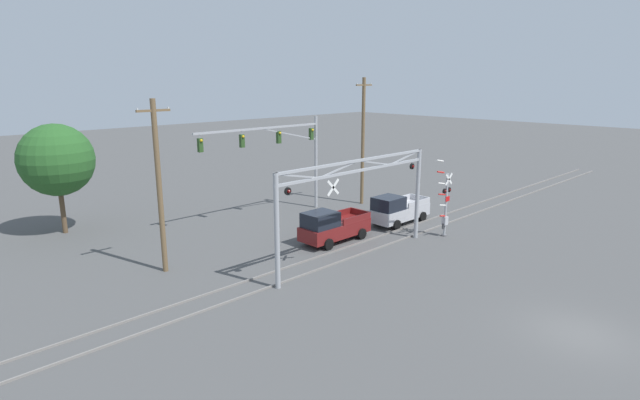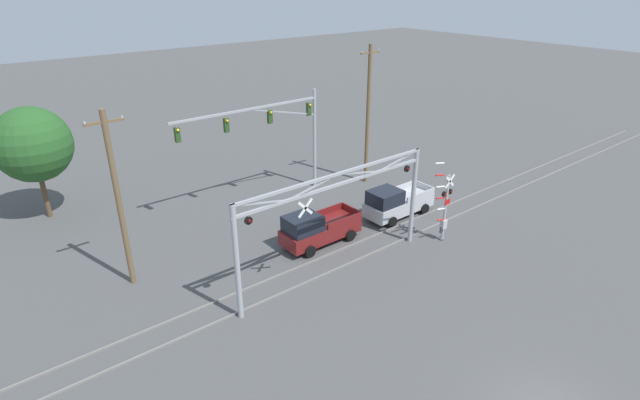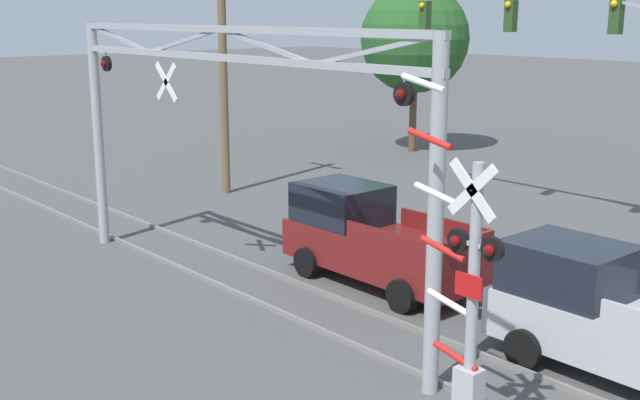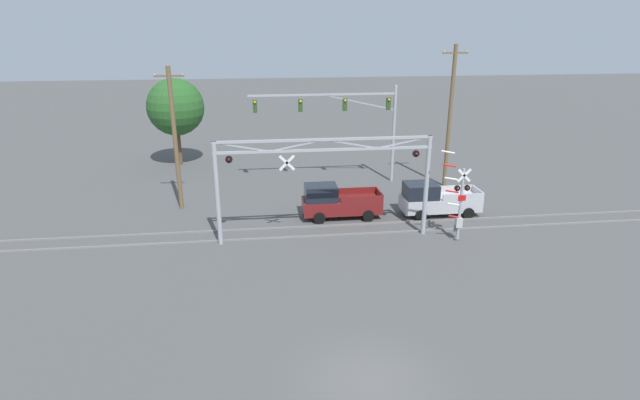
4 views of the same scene
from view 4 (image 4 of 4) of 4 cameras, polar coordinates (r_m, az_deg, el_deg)
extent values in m
plane|color=#4C4C4C|center=(18.24, 5.77, -20.00)|extent=(200.00, 200.00, 0.00)
cube|color=gray|center=(28.75, 0.41, -4.08)|extent=(80.00, 0.08, 0.10)
cube|color=gray|center=(30.06, 0.06, -2.99)|extent=(80.00, 0.08, 0.10)
cylinder|color=#9EA0A5|center=(27.35, -11.66, 0.65)|extent=(0.26, 0.26, 5.81)
cylinder|color=#9EA0A5|center=(28.77, 12.05, 1.56)|extent=(0.26, 0.26, 5.81)
cube|color=#9EA0A5|center=(26.83, 0.51, 5.74)|extent=(11.88, 0.14, 0.14)
cube|color=#9EA0A5|center=(26.70, 0.52, 6.92)|extent=(11.88, 0.14, 0.14)
cube|color=#9EA0A5|center=(26.56, -8.90, 5.99)|extent=(2.92, 0.08, 0.64)
cube|color=#9EA0A5|center=(26.61, -2.60, 6.24)|extent=(2.92, 0.08, 0.64)
cube|color=#9EA0A5|center=(26.98, 3.59, 6.40)|extent=(2.92, 0.08, 0.64)
cube|color=#9EA0A5|center=(27.66, 9.56, 6.50)|extent=(2.92, 0.08, 0.64)
cylinder|color=black|center=(26.75, -10.37, 4.58)|extent=(0.38, 0.10, 0.38)
sphere|color=#590C0C|center=(26.68, -10.38, 4.54)|extent=(0.18, 0.18, 0.18)
cylinder|color=#9EA0A5|center=(26.69, -10.40, 5.08)|extent=(0.04, 0.04, 0.10)
cylinder|color=black|center=(28.02, 10.91, 5.23)|extent=(0.38, 0.10, 0.38)
sphere|color=#590C0C|center=(27.95, 10.95, 5.19)|extent=(0.18, 0.18, 0.18)
cylinder|color=#9EA0A5|center=(27.96, 10.94, 5.71)|extent=(0.04, 0.04, 0.10)
cube|color=white|center=(26.70, -3.80, 4.26)|extent=(0.88, 0.03, 0.88)
cube|color=white|center=(26.70, -3.80, 4.26)|extent=(0.88, 0.03, 0.88)
cylinder|color=black|center=(26.68, -3.80, 4.25)|extent=(0.04, 0.04, 0.02)
cylinder|color=#9EA0A5|center=(28.62, 15.76, -0.56)|extent=(0.16, 0.16, 4.19)
cylinder|color=#59595B|center=(29.36, 15.39, -4.31)|extent=(0.35, 0.35, 0.10)
cube|color=white|center=(27.99, 16.17, 2.71)|extent=(0.78, 0.03, 0.78)
cube|color=white|center=(27.99, 16.17, 2.71)|extent=(0.78, 0.03, 0.78)
cylinder|color=black|center=(27.97, 16.19, 2.70)|extent=(0.04, 0.04, 0.02)
cylinder|color=black|center=(28.20, 15.42, 1.31)|extent=(0.32, 0.09, 0.32)
sphere|color=#590C0C|center=(28.15, 15.46, 1.27)|extent=(0.16, 0.16, 0.16)
cylinder|color=black|center=(28.41, 16.46, 1.35)|extent=(0.32, 0.09, 0.32)
sphere|color=#590C0C|center=(28.36, 16.51, 1.31)|extent=(0.16, 0.16, 0.16)
cube|color=#9EA0A5|center=(28.30, 15.94, 1.33)|extent=(0.64, 0.06, 0.06)
cube|color=red|center=(28.39, 15.91, 0.21)|extent=(0.44, 0.02, 0.32)
cube|color=#B2B2B7|center=(28.98, 15.57, -2.50)|extent=(0.36, 0.28, 0.56)
cylinder|color=red|center=(28.76, 15.17, -1.84)|extent=(0.76, 0.09, 0.24)
cylinder|color=white|center=(28.45, 15.03, -0.47)|extent=(0.76, 0.09, 0.24)
cylinder|color=red|center=(28.15, 14.88, 0.94)|extent=(0.76, 0.09, 0.24)
cylinder|color=white|center=(27.88, 14.73, 2.38)|extent=(0.76, 0.09, 0.24)
cylinder|color=red|center=(27.62, 14.58, 3.84)|extent=(0.76, 0.09, 0.24)
cylinder|color=white|center=(27.38, 14.42, 5.33)|extent=(0.76, 0.09, 0.24)
cube|color=#3F3F42|center=(29.07, 15.30, -3.14)|extent=(0.24, 0.12, 0.36)
cylinder|color=#9EA0A5|center=(38.29, 8.40, 7.42)|extent=(0.24, 0.24, 7.31)
cube|color=#9EA0A5|center=(36.72, 0.32, 11.95)|extent=(10.77, 0.14, 0.14)
cube|color=#9EA0A5|center=(37.24, 4.51, 11.07)|extent=(5.40, 0.08, 1.28)
cylinder|color=#9EA0A5|center=(36.44, -7.48, 11.49)|extent=(0.04, 0.04, 0.30)
cube|color=#28471E|center=(36.53, -7.44, 10.57)|extent=(0.30, 0.26, 0.89)
sphere|color=yellow|center=(36.32, -7.46, 11.02)|extent=(0.18, 0.18, 0.18)
cylinder|color=#9EA0A5|center=(36.57, -2.27, 11.67)|extent=(0.04, 0.04, 0.30)
cube|color=#28471E|center=(36.65, -2.26, 10.74)|extent=(0.30, 0.26, 0.89)
sphere|color=yellow|center=(36.44, -2.24, 11.20)|extent=(0.18, 0.18, 0.18)
cylinder|color=#9EA0A5|center=(36.98, 2.87, 11.75)|extent=(0.04, 0.04, 0.30)
cube|color=#28471E|center=(37.06, 2.86, 10.83)|extent=(0.30, 0.26, 0.89)
sphere|color=yellow|center=(36.85, 2.91, 11.28)|extent=(0.18, 0.18, 0.18)
cylinder|color=#9EA0A5|center=(37.67, 7.87, 11.74)|extent=(0.04, 0.04, 0.30)
cube|color=#28471E|center=(37.75, 7.83, 10.84)|extent=(0.30, 0.26, 0.89)
sphere|color=yellow|center=(37.55, 7.91, 11.28)|extent=(0.18, 0.18, 0.18)
cube|color=maroon|center=(31.34, 2.49, -0.59)|extent=(4.91, 1.80, 0.87)
cube|color=black|center=(30.86, 0.10, 0.86)|extent=(1.98, 1.66, 0.91)
cube|color=maroon|center=(30.52, 4.79, 0.07)|extent=(2.54, 0.08, 0.41)
cube|color=maroon|center=(32.12, 4.18, 1.09)|extent=(2.54, 0.08, 0.41)
cube|color=maroon|center=(31.60, 6.82, 0.68)|extent=(0.10, 1.72, 0.41)
cylinder|color=black|center=(30.44, -0.07, -2.07)|extent=(0.71, 0.24, 0.71)
cylinder|color=black|center=(32.14, -0.46, -0.88)|extent=(0.71, 0.24, 0.71)
cylinder|color=black|center=(30.93, 5.54, -1.81)|extent=(0.71, 0.24, 0.71)
cylinder|color=black|center=(32.60, 4.86, -0.64)|extent=(0.71, 0.24, 0.71)
cube|color=#B7B7BC|center=(32.62, 13.57, -0.32)|extent=(4.96, 1.80, 0.87)
cube|color=black|center=(31.90, 11.45, 1.08)|extent=(2.00, 1.66, 0.91)
cube|color=#B7B7BC|center=(32.06, 16.02, 0.32)|extent=(2.57, 0.08, 0.41)
cube|color=#B7B7BC|center=(33.57, 14.92, 1.29)|extent=(2.57, 0.08, 0.41)
cube|color=#B7B7BC|center=(33.33, 17.58, 0.89)|extent=(0.10, 1.72, 0.41)
cylinder|color=black|center=(31.46, 11.44, -1.75)|extent=(0.71, 0.24, 0.71)
cylinder|color=black|center=(33.09, 10.47, -0.60)|extent=(0.71, 0.24, 0.71)
cylinder|color=black|center=(32.54, 16.60, -1.47)|extent=(0.71, 0.24, 0.71)
cylinder|color=black|center=(34.12, 15.42, -0.37)|extent=(0.71, 0.24, 0.71)
cylinder|color=brown|center=(33.01, -16.22, 6.55)|extent=(0.28, 0.28, 9.16)
cube|color=brown|center=(32.40, -16.90, 13.41)|extent=(1.80, 0.12, 0.12)
cylinder|color=silver|center=(32.53, -18.38, 13.46)|extent=(0.08, 0.08, 0.12)
cylinder|color=silver|center=(32.26, -15.44, 13.70)|extent=(0.08, 0.08, 0.12)
cylinder|color=brown|center=(37.55, 14.61, 9.04)|extent=(0.28, 0.28, 10.24)
cube|color=brown|center=(37.04, 15.22, 15.92)|extent=(1.80, 0.12, 0.12)
cylinder|color=silver|center=(36.74, 14.00, 16.15)|extent=(0.08, 0.08, 0.12)
cylinder|color=silver|center=(37.34, 16.45, 15.99)|extent=(0.08, 0.08, 0.12)
cylinder|color=brown|center=(44.59, -15.78, 5.98)|extent=(0.32, 0.32, 3.31)
sphere|color=#265623|center=(43.97, -16.18, 10.17)|extent=(4.73, 4.73, 4.73)
camera|label=1|loc=(18.72, -71.69, 1.52)|focal=28.00mm
camera|label=2|loc=(14.60, -64.90, 21.42)|focal=28.00mm
camera|label=3|loc=(24.46, 37.91, 2.32)|focal=45.00mm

